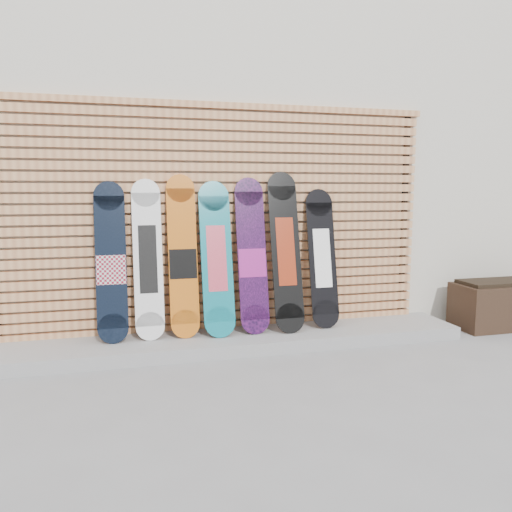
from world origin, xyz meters
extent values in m
plane|color=gray|center=(0.00, 0.00, 0.00)|extent=(80.00, 80.00, 0.00)
cube|color=beige|center=(0.50, 3.50, 1.80)|extent=(12.00, 5.00, 3.60)
cube|color=gray|center=(-0.15, 0.68, 0.06)|extent=(4.60, 0.70, 0.12)
cube|color=#C07F50|center=(-0.15, 0.97, 0.14)|extent=(4.20, 0.05, 0.08)
cube|color=#C07F50|center=(-0.15, 0.97, 0.23)|extent=(4.20, 0.05, 0.08)
cube|color=#C07F50|center=(-0.15, 0.97, 0.33)|extent=(4.20, 0.05, 0.07)
cube|color=#C07F50|center=(-0.15, 0.97, 0.43)|extent=(4.20, 0.05, 0.07)
cube|color=#C07F50|center=(-0.15, 0.97, 0.53)|extent=(4.20, 0.05, 0.07)
cube|color=#C07F50|center=(-0.15, 0.97, 0.62)|extent=(4.20, 0.05, 0.07)
cube|color=#C07F50|center=(-0.15, 0.97, 0.72)|extent=(4.20, 0.05, 0.07)
cube|color=#C07F50|center=(-0.15, 0.97, 0.82)|extent=(4.20, 0.05, 0.07)
cube|color=#C07F50|center=(-0.15, 0.97, 0.91)|extent=(4.20, 0.05, 0.07)
cube|color=#C07F50|center=(-0.15, 0.97, 1.01)|extent=(4.20, 0.05, 0.08)
cube|color=#C07F50|center=(-0.15, 0.97, 1.11)|extent=(4.20, 0.05, 0.08)
cube|color=#C07F50|center=(-0.15, 0.97, 1.20)|extent=(4.20, 0.05, 0.08)
cube|color=#C07F50|center=(-0.15, 0.97, 1.30)|extent=(4.20, 0.05, 0.08)
cube|color=#C07F50|center=(-0.15, 0.97, 1.40)|extent=(4.20, 0.05, 0.08)
cube|color=#C07F50|center=(-0.15, 0.97, 1.50)|extent=(4.20, 0.05, 0.08)
cube|color=#C07F50|center=(-0.15, 0.97, 1.59)|extent=(4.20, 0.05, 0.08)
cube|color=#C07F50|center=(-0.15, 0.97, 1.69)|extent=(4.20, 0.05, 0.08)
cube|color=#C07F50|center=(-0.15, 0.97, 1.79)|extent=(4.20, 0.05, 0.08)
cube|color=#C07F50|center=(-0.15, 0.97, 1.88)|extent=(4.20, 0.05, 0.08)
cube|color=#C07F50|center=(-0.15, 0.97, 1.98)|extent=(4.20, 0.05, 0.08)
cube|color=#C07F50|center=(-0.15, 0.97, 2.08)|extent=(4.20, 0.05, 0.08)
cube|color=#C07F50|center=(-0.15, 0.97, 2.17)|extent=(4.20, 0.05, 0.08)
cube|color=black|center=(1.87, 0.99, 1.12)|extent=(0.06, 0.04, 2.23)
cube|color=#C07F50|center=(-0.15, 0.97, 2.26)|extent=(4.26, 0.07, 0.06)
cube|color=black|center=(2.93, 0.62, 0.24)|extent=(1.15, 0.48, 0.48)
cube|color=black|center=(2.93, 0.62, 0.50)|extent=(1.05, 0.38, 0.04)
cube|color=black|center=(-1.17, 0.80, 0.84)|extent=(0.27, 0.25, 1.17)
cylinder|color=black|center=(-1.17, 0.68, 0.25)|extent=(0.27, 0.07, 0.27)
cylinder|color=black|center=(-1.17, 0.91, 1.42)|extent=(0.27, 0.07, 0.27)
cube|color=silver|center=(-1.17, 0.78, 0.76)|extent=(0.26, 0.08, 0.26)
cube|color=white|center=(-0.84, 0.80, 0.85)|extent=(0.26, 0.24, 1.20)
cylinder|color=white|center=(-0.84, 0.70, 0.25)|extent=(0.26, 0.07, 0.26)
cylinder|color=white|center=(-0.84, 0.91, 1.45)|extent=(0.26, 0.07, 0.26)
cube|color=black|center=(-0.84, 0.80, 0.85)|extent=(0.16, 0.14, 0.62)
cube|color=#C86315|center=(-0.53, 0.80, 0.87)|extent=(0.27, 0.25, 1.24)
cylinder|color=#C86315|center=(-0.53, 0.69, 0.25)|extent=(0.27, 0.07, 0.27)
cylinder|color=#C86315|center=(-0.53, 0.91, 1.49)|extent=(0.27, 0.07, 0.27)
cube|color=black|center=(-0.53, 0.78, 0.79)|extent=(0.25, 0.07, 0.27)
cube|color=#0D7180|center=(-0.22, 0.77, 0.84)|extent=(0.29, 0.29, 1.16)
cylinder|color=#0D7180|center=(-0.22, 0.63, 0.26)|extent=(0.29, 0.09, 0.29)
cylinder|color=#0D7180|center=(-0.22, 0.90, 1.42)|extent=(0.29, 0.09, 0.29)
cube|color=#DC4D62|center=(-0.22, 0.77, 0.84)|extent=(0.18, 0.17, 0.61)
cube|color=black|center=(0.13, 0.78, 0.86)|extent=(0.28, 0.28, 1.20)
cylinder|color=black|center=(0.13, 0.65, 0.26)|extent=(0.28, 0.08, 0.28)
cylinder|color=black|center=(0.13, 0.91, 1.46)|extent=(0.28, 0.08, 0.28)
cube|color=#9C1F7F|center=(0.13, 0.76, 0.78)|extent=(0.26, 0.08, 0.27)
cube|color=black|center=(0.46, 0.75, 0.88)|extent=(0.29, 0.32, 1.26)
cylinder|color=black|center=(0.46, 0.60, 0.26)|extent=(0.29, 0.09, 0.28)
cylinder|color=black|center=(0.46, 0.90, 1.51)|extent=(0.29, 0.09, 0.28)
cube|color=maroon|center=(0.46, 0.75, 0.88)|extent=(0.18, 0.18, 0.65)
cube|color=black|center=(0.85, 0.79, 0.80)|extent=(0.28, 0.26, 1.09)
cylinder|color=black|center=(0.85, 0.67, 0.26)|extent=(0.28, 0.08, 0.28)
cylinder|color=black|center=(0.85, 0.90, 1.35)|extent=(0.28, 0.08, 0.28)
cube|color=white|center=(0.85, 0.79, 0.80)|extent=(0.17, 0.15, 0.58)
camera|label=1|loc=(-1.03, -3.80, 1.47)|focal=35.00mm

